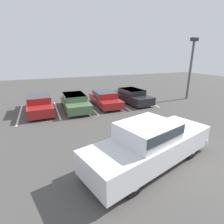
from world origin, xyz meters
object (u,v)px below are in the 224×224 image
Objects in this scene: parked_sedan_a at (39,103)px; parked_sedan_b at (75,101)px; light_post at (191,64)px; parked_sedan_c at (105,98)px; pickup_truck at (151,143)px; parked_sedan_d at (132,95)px.

parked_sedan_a is 2.68m from parked_sedan_b.
parked_sedan_a is 0.83× the size of light_post.
parked_sedan_c is at bearing 91.92° from parked_sedan_b.
light_post is (9.76, 7.95, 2.48)m from pickup_truck.
parked_sedan_d is (5.28, -0.02, 0.01)m from parked_sedan_b.
light_post reaches higher than parked_sedan_c.
light_post is (8.50, -0.84, 2.74)m from parked_sedan_c.
light_post reaches higher than parked_sedan_d.
parked_sedan_a is (-4.06, 9.06, -0.23)m from pickup_truck.
parked_sedan_a reaches higher than parked_sedan_b.
light_post is at bearing 23.63° from pickup_truck.
parked_sedan_c is at bearing -97.08° from parked_sedan_d.
parked_sedan_d is 0.80× the size of light_post.
parked_sedan_d is (7.94, -0.34, -0.02)m from parked_sedan_a.
parked_sedan_c is 0.77× the size of light_post.
parked_sedan_c is 2.62m from parked_sedan_d.
pickup_truck is 1.29× the size of parked_sedan_b.
light_post is (13.82, -1.11, 2.71)m from parked_sedan_a.
pickup_truck is 8.88m from parked_sedan_c.
parked_sedan_b is 5.28m from parked_sedan_d.
light_post is at bearing 86.72° from parked_sedan_b.
parked_sedan_d is 6.53m from light_post.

